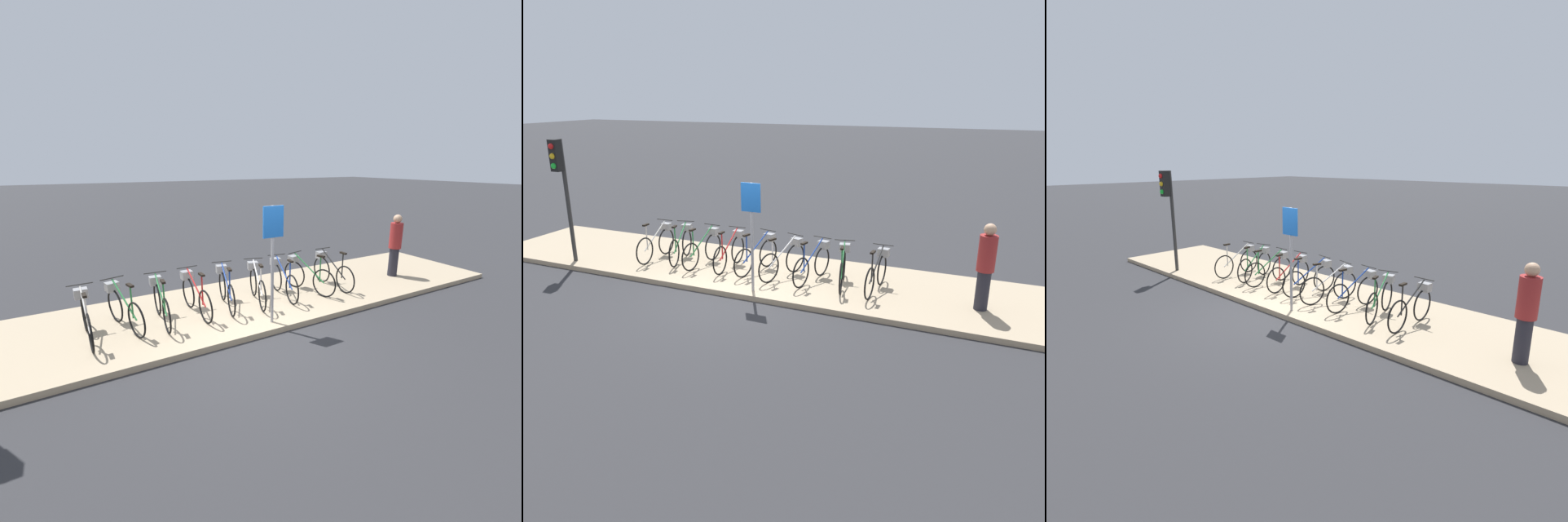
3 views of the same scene
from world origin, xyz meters
TOP-DOWN VIEW (x-y plane):
  - ground_plane at (0.00, 0.00)m, footprint 120.00×120.00m
  - sidewalk at (0.00, 1.55)m, footprint 14.96×3.11m
  - parked_bicycle_0 at (-2.87, 1.39)m, footprint 0.46×1.65m
  - parked_bicycle_1 at (-2.21, 1.51)m, footprint 0.58×1.60m
  - parked_bicycle_2 at (-1.50, 1.45)m, footprint 0.46×1.65m
  - parked_bicycle_3 at (-0.76, 1.49)m, footprint 0.46×1.65m
  - parked_bicycle_4 at (-0.02, 1.53)m, footprint 0.52×1.62m
  - parked_bicycle_5 at (0.71, 1.43)m, footprint 0.61×1.59m
  - parked_bicycle_6 at (1.43, 1.45)m, footprint 0.46×1.63m
  - parked_bicycle_7 at (2.13, 1.43)m, footprint 0.54×1.61m
  - parked_bicycle_8 at (2.91, 1.40)m, footprint 0.46×1.65m
  - pedestrian at (5.06, 1.22)m, footprint 0.34×0.34m
  - traffic_light at (-4.70, 0.23)m, footprint 0.24×0.40m
  - sign_post at (0.44, 0.29)m, footprint 0.44×0.07m

SIDE VIEW (x-z plane):
  - ground_plane at x=0.00m, z-range 0.00..0.00m
  - sidewalk at x=0.00m, z-range 0.00..0.12m
  - parked_bicycle_0 at x=-2.87m, z-range 0.06..1.07m
  - parked_bicycle_1 at x=-2.21m, z-range 0.06..1.07m
  - parked_bicycle_2 at x=-1.50m, z-range 0.06..1.07m
  - parked_bicycle_3 at x=-0.76m, z-range 0.06..1.07m
  - parked_bicycle_4 at x=-0.02m, z-range 0.06..1.07m
  - parked_bicycle_5 at x=0.71m, z-range 0.06..1.07m
  - parked_bicycle_6 at x=1.43m, z-range 0.06..1.07m
  - parked_bicycle_7 at x=2.13m, z-range 0.06..1.07m
  - parked_bicycle_8 at x=2.91m, z-range 0.06..1.07m
  - pedestrian at x=5.06m, z-range 0.17..1.93m
  - sign_post at x=0.44m, z-range 0.55..2.91m
  - traffic_light at x=-4.70m, z-range 0.80..3.87m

